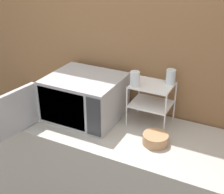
% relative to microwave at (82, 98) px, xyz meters
% --- Properties ---
extents(wall_back, '(8.00, 0.06, 2.60)m').
position_rel_microwave_xyz_m(wall_back, '(0.19, 0.32, 0.22)').
color(wall_back, olive).
rests_on(wall_back, ground_plane).
extents(counter, '(1.85, 0.63, 0.92)m').
position_rel_microwave_xyz_m(counter, '(0.19, -0.03, -0.61)').
color(counter, '#B7B2A8').
rests_on(counter, ground_plane).
extents(microwave, '(0.59, 0.83, 0.31)m').
position_rel_microwave_xyz_m(microwave, '(0.00, 0.00, 0.00)').
color(microwave, '#ADADB2').
rests_on(microwave, counter).
extents(dish_rack, '(0.28, 0.23, 0.29)m').
position_rel_microwave_xyz_m(dish_rack, '(0.47, 0.15, 0.06)').
color(dish_rack, white).
rests_on(dish_rack, counter).
extents(glass_front_left, '(0.06, 0.06, 0.10)m').
position_rel_microwave_xyz_m(glass_front_left, '(0.37, 0.07, 0.19)').
color(glass_front_left, silver).
rests_on(glass_front_left, dish_rack).
extents(glass_back_right, '(0.06, 0.06, 0.10)m').
position_rel_microwave_xyz_m(glass_back_right, '(0.57, 0.21, 0.19)').
color(glass_back_right, silver).
rests_on(glass_back_right, dish_rack).
extents(bowl, '(0.16, 0.16, 0.07)m').
position_rel_microwave_xyz_m(bowl, '(0.59, -0.08, -0.12)').
color(bowl, '#AD7F56').
rests_on(bowl, counter).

